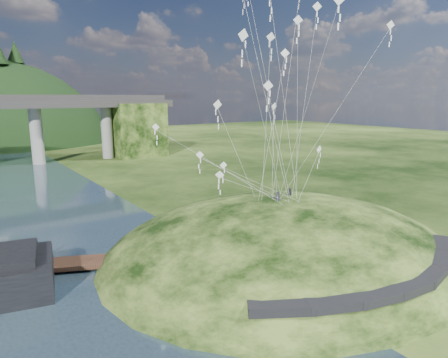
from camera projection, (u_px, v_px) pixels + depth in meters
ground at (226, 282)px, 32.17m from camera, size 320.00×320.00×0.00m
grass_hill at (282, 267)px, 38.56m from camera, size 36.00×32.00×13.00m
footpath at (392, 279)px, 28.09m from camera, size 22.29×5.84×0.83m
wooden_dock at (129, 259)px, 35.47m from camera, size 15.45×8.57×1.13m
kite_flyers at (284, 189)px, 39.11m from camera, size 3.47×1.85×1.90m
kite_swarm at (265, 68)px, 34.74m from camera, size 15.87×17.06×20.44m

